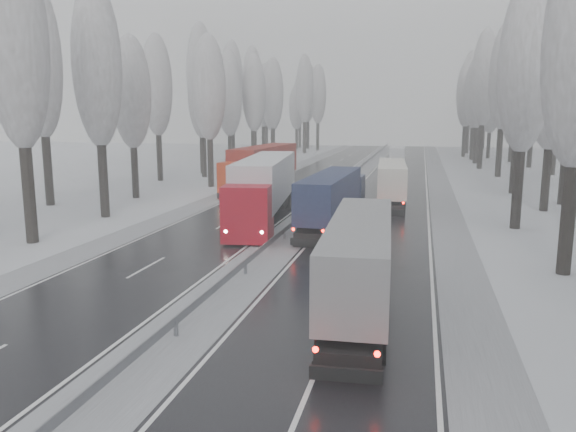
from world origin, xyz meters
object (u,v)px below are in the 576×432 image
at_px(box_truck_distant, 397,156).
at_px(truck_red_red, 261,165).
at_px(truck_blue_box, 334,195).
at_px(truck_red_white, 264,185).
at_px(truck_grey_tarp, 361,252).
at_px(truck_cream_box, 392,179).

distance_m(box_truck_distant, truck_red_red, 36.49).
bearing_deg(truck_blue_box, truck_red_white, 178.41).
bearing_deg(box_truck_distant, truck_red_white, -98.90).
bearing_deg(truck_red_red, truck_grey_tarp, -64.05).
distance_m(truck_grey_tarp, truck_cream_box, 27.51).
bearing_deg(truck_cream_box, truck_blue_box, -109.51).
height_order(truck_red_white, truck_red_red, truck_red_white).
bearing_deg(box_truck_distant, truck_red_red, -110.41).
bearing_deg(box_truck_distant, truck_cream_box, -89.09).
bearing_deg(truck_blue_box, truck_cream_box, 75.91).
bearing_deg(truck_red_white, truck_grey_tarp, -69.26).
xyz_separation_m(truck_blue_box, truck_red_red, (-10.07, 16.96, 0.44)).
bearing_deg(truck_blue_box, truck_grey_tarp, -75.36).
bearing_deg(truck_red_red, truck_blue_box, -55.86).
xyz_separation_m(truck_grey_tarp, truck_cream_box, (-0.22, 27.51, -0.03)).
relative_size(truck_cream_box, truck_red_red, 0.81).
relative_size(truck_red_white, truck_red_red, 1.02).
bearing_deg(truck_red_red, truck_red_white, -69.97).
xyz_separation_m(truck_blue_box, truck_cream_box, (3.35, 11.56, -0.07)).
bearing_deg(truck_grey_tarp, truck_red_white, 115.07).
bearing_deg(truck_red_white, truck_blue_box, -10.97).
xyz_separation_m(truck_blue_box, truck_red_white, (-5.11, 0.33, 0.50)).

